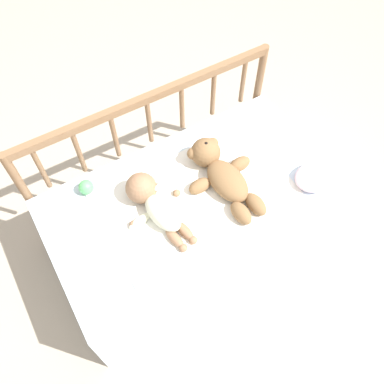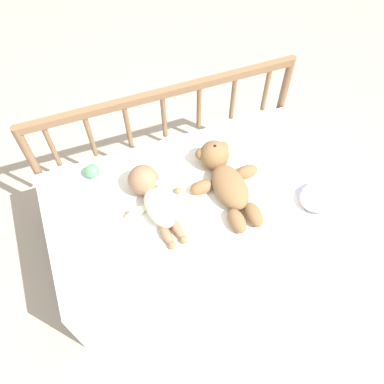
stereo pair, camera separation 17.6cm
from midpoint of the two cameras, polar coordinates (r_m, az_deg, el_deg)
The scene contains 8 objects.
ground_plane at distance 2.19m, azimuth 2.23°, elevation -6.71°, with size 12.00×12.00×0.00m, color tan.
crib_mattress at distance 2.00m, azimuth 2.43°, elevation -4.12°, with size 1.23×0.68×0.42m.
crib_rail at distance 1.95m, azimuth -1.10°, elevation 9.02°, with size 1.23×0.04×0.71m.
blanket at distance 1.81m, azimuth 3.64°, elevation -1.54°, with size 0.81×0.53×0.01m.
teddy_bear at distance 1.82m, azimuth 7.25°, elevation 1.63°, with size 0.32×0.44×0.13m.
baby at distance 1.76m, azimuth -2.43°, elevation -0.85°, with size 0.27×0.39×0.13m.
small_pillow at distance 1.89m, azimuth 19.42°, elevation -0.81°, with size 0.19×0.15×0.06m.
toy_ball at distance 1.88m, azimuth -10.58°, elevation 2.57°, with size 0.06×0.06×0.06m.
Camera 2 is at (-0.31, -0.89, 1.98)m, focal length 40.00 mm.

